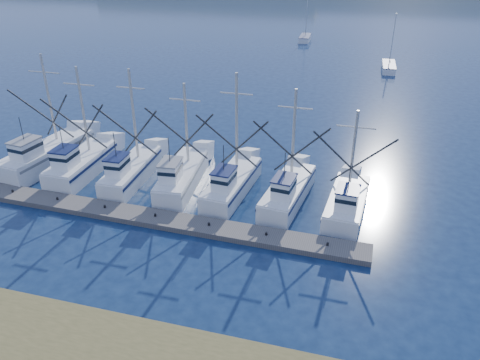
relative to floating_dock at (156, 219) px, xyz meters
The scene contains 5 objects.
ground 10.56m from the floating_dock, 30.96° to the right, with size 500.00×500.00×0.00m, color #0C1B38.
floating_dock is the anchor object (origin of this frame).
trawler_fleet 5.40m from the floating_dock, 107.37° to the left, with size 28.96×9.47×9.32m.
sailboat_near 50.52m from the floating_dock, 71.54° to the left, with size 1.95×6.37×8.10m.
sailboat_far 67.05m from the floating_dock, 89.48° to the left, with size 2.05×5.97×8.10m.
Camera 1 is at (4.09, -19.82, 17.73)m, focal length 35.00 mm.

